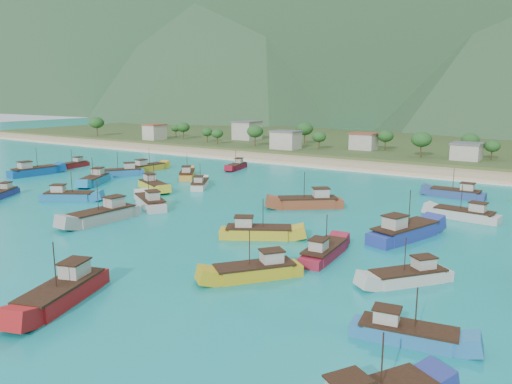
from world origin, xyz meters
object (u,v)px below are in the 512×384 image
Objects in this scene: boat_10 at (34,171)px; boat_20 at (153,186)px; boat_19 at (95,180)px; boat_23 at (150,203)px; boat_6 at (406,335)px; boat_27 at (465,215)px; boat_13 at (404,233)px; boat_21 at (237,167)px; boat_26 at (69,197)px; boat_11 at (2,194)px; boat_8 at (147,168)px; boat_4 at (74,165)px; boat_0 at (122,173)px; boat_32 at (309,203)px; boat_24 at (409,277)px; boat_28 at (324,253)px; boat_3 at (200,185)px; boat_2 at (63,293)px; boat_1 at (457,194)px; boat_7 at (256,272)px; boat_9 at (104,216)px; boat_33 at (187,175)px.

boat_10 reaches higher than boat_20.
boat_23 is at bearing 131.45° from boat_19.
boat_6 is 0.87× the size of boat_27.
boat_20 is (-57.78, 6.81, -0.21)m from boat_13.
boat_20 is 34.83m from boat_21.
boat_11 is at bearing -100.72° from boat_26.
boat_8 is at bearing 53.65° from boat_10.
boat_10 is at bearing 92.59° from boat_4.
boat_0 is 11.94m from boat_19.
boat_8 is 82.69m from boat_13.
boat_26 reaches higher than boat_6.
boat_32 reaches higher than boat_20.
boat_4 is 1.05× the size of boat_24.
boat_21 is at bearing 129.43° from boat_28.
boat_3 reaches higher than boat_11.
boat_24 is (27.84, 24.84, -0.24)m from boat_2.
boat_32 is at bearing 171.23° from boat_13.
boat_10 is at bearing 56.35° from boat_32.
boat_10 reaches higher than boat_1.
boat_28 is (-5.61, -49.16, -0.06)m from boat_1.
boat_4 is at bearing 96.09° from boat_27.
boat_7 is 11.21m from boat_28.
boat_4 is 66.20m from boat_9.
boat_9 is at bearing 90.39° from boat_21.
boat_13 is 73.23m from boat_21.
boat_23 is 0.99× the size of boat_32.
boat_7 is 0.86× the size of boat_32.
boat_19 is at bearing -33.85° from boat_9.
boat_11 is 0.80× the size of boat_23.
boat_26 is 47.44m from boat_32.
boat_1 is at bearing 94.22° from boat_26.
boat_6 is at bearing -50.45° from boat_28.
boat_0 is 1.15× the size of boat_6.
boat_1 is at bearing -25.50° from boat_33.
boat_26 is 0.97× the size of boat_27.
boat_1 reaches higher than boat_7.
boat_3 is (-50.44, -20.69, -0.10)m from boat_1.
boat_1 is 80.05m from boat_19.
boat_11 is 15.28m from boat_26.
boat_0 is at bearing 7.10° from boat_7.
boat_24 is at bearing -166.15° from boat_0.
boat_9 is (-35.43, 7.38, 0.22)m from boat_7.
boat_9 is at bearing 114.55° from boat_19.
boat_1 is 32.27m from boat_32.
boat_3 is 10.33m from boat_20.
boat_7 is 0.86× the size of boat_19.
boat_2 is at bearing 140.39° from boat_32.
boat_0 reaches higher than boat_28.
boat_28 reaches higher than boat_6.
boat_23 is 52.81m from boat_24.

